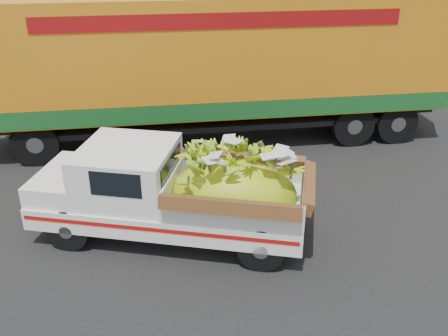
{
  "coord_description": "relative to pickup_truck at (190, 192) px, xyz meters",
  "views": [
    {
      "loc": [
        -1.5,
        -7.55,
        5.3
      ],
      "look_at": [
        -0.92,
        0.77,
        1.21
      ],
      "focal_mm": 40.0,
      "sensor_mm": 36.0,
      "label": 1
    }
  ],
  "objects": [
    {
      "name": "curb",
      "position": [
        1.56,
        7.21,
        -0.85
      ],
      "size": [
        60.0,
        0.25,
        0.15
      ],
      "primitive_type": "cube",
      "color": "gray",
      "rests_on": "ground"
    },
    {
      "name": "sidewalk",
      "position": [
        1.56,
        9.31,
        -0.86
      ],
      "size": [
        60.0,
        4.0,
        0.14
      ],
      "primitive_type": "cube",
      "color": "gray",
      "rests_on": "ground"
    },
    {
      "name": "ground",
      "position": [
        1.56,
        -0.37,
        -0.93
      ],
      "size": [
        100.0,
        100.0,
        0.0
      ],
      "primitive_type": "plane",
      "color": "black",
      "rests_on": "ground"
    },
    {
      "name": "semi_trailer",
      "position": [
        0.74,
        4.76,
        1.19
      ],
      "size": [
        12.04,
        3.46,
        3.8
      ],
      "rotation": [
        0.0,
        0.0,
        0.08
      ],
      "color": "black",
      "rests_on": "ground"
    },
    {
      "name": "pickup_truck",
      "position": [
        0.0,
        0.0,
        0.0
      ],
      "size": [
        5.22,
        2.92,
        1.73
      ],
      "rotation": [
        0.0,
        0.0,
        -0.24
      ],
      "color": "black",
      "rests_on": "ground"
    }
  ]
}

